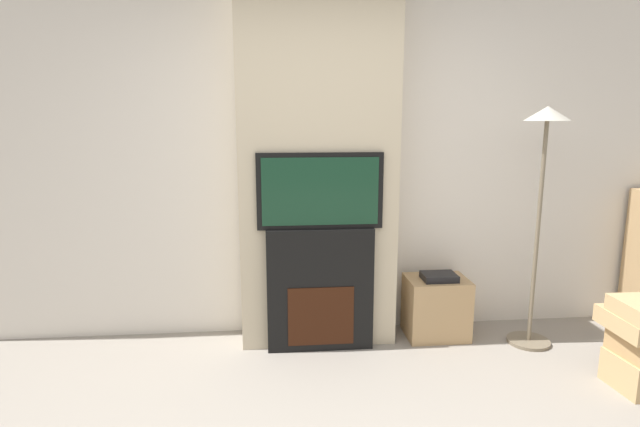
% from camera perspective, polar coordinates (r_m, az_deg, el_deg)
% --- Properties ---
extents(wall_back, '(6.00, 0.06, 2.70)m').
position_cam_1_polar(wall_back, '(3.83, -0.53, 6.13)').
color(wall_back, silver).
rests_on(wall_back, ground_plane).
extents(chimney_breast, '(1.13, 0.35, 2.70)m').
position_cam_1_polar(chimney_breast, '(3.62, -0.26, 5.86)').
color(chimney_breast, beige).
rests_on(chimney_breast, ground_plane).
extents(fireplace, '(0.76, 0.15, 0.90)m').
position_cam_1_polar(fireplace, '(3.65, 0.00, -8.68)').
color(fireplace, black).
rests_on(fireplace, ground_plane).
extents(television, '(0.88, 0.07, 0.53)m').
position_cam_1_polar(television, '(3.47, 0.00, 2.59)').
color(television, black).
rests_on(television, fireplace).
extents(floor_lamp, '(0.31, 0.31, 1.75)m').
position_cam_1_polar(floor_lamp, '(3.86, 24.12, 4.59)').
color(floor_lamp, '#726651').
rests_on(floor_lamp, ground_plane).
extents(media_stand, '(0.46, 0.35, 0.51)m').
position_cam_1_polar(media_stand, '(4.01, 13.14, -10.29)').
color(media_stand, tan).
rests_on(media_stand, ground_plane).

